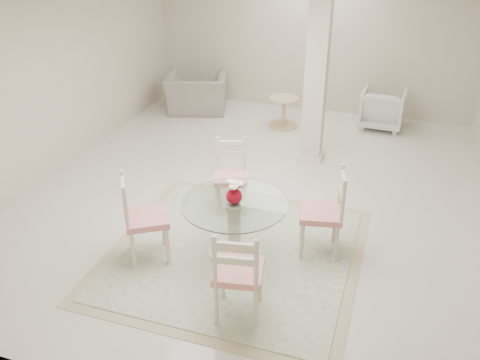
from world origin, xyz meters
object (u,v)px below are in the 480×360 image
(red_vase, at_px, (234,192))
(dining_chair_south, at_px, (237,268))
(dining_chair_north, at_px, (231,170))
(dining_chair_east, at_px, (328,207))
(recliner_taupe, at_px, (197,93))
(dining_chair_west, at_px, (139,212))
(armchair_white, at_px, (382,109))
(side_table, at_px, (283,113))
(dining_table, at_px, (234,229))
(column, at_px, (317,74))

(red_vase, height_order, dining_chair_south, dining_chair_south)
(dining_chair_north, xyz_separation_m, dining_chair_south, (0.72, -1.91, 0.04))
(dining_chair_east, relative_size, recliner_taupe, 1.02)
(red_vase, distance_m, dining_chair_south, 1.04)
(dining_chair_west, bearing_deg, recliner_taupe, -17.61)
(dining_chair_north, bearing_deg, armchair_white, 47.29)
(dining_chair_east, bearing_deg, side_table, -170.51)
(dining_table, bearing_deg, dining_chair_north, 111.07)
(recliner_taupe, bearing_deg, red_vase, 100.63)
(dining_chair_south, bearing_deg, dining_chair_west, -33.92)
(dining_chair_west, xyz_separation_m, recliner_taupe, (-1.22, 4.51, -0.23))
(recliner_taupe, xyz_separation_m, side_table, (1.76, -0.25, -0.11))
(dining_chair_south, bearing_deg, recliner_taupe, -73.87)
(dining_table, height_order, side_table, dining_table)
(recliner_taupe, bearing_deg, side_table, 154.83)
(dining_chair_west, height_order, dining_chair_south, dining_chair_west)
(dining_chair_south, height_order, armchair_white, dining_chair_south)
(dining_chair_south, xyz_separation_m, side_table, (-0.76, 4.83, -0.34))
(recliner_taupe, xyz_separation_m, armchair_white, (3.42, 0.29, -0.02))
(dining_chair_south, height_order, side_table, dining_chair_south)
(dining_table, xyz_separation_m, red_vase, (0.00, -0.00, 0.46))
(armchair_white, distance_m, side_table, 1.75)
(dining_table, bearing_deg, column, 83.12)
(dining_chair_south, bearing_deg, dining_table, -79.73)
(red_vase, xyz_separation_m, side_table, (-0.40, 3.88, -0.56))
(dining_chair_west, distance_m, recliner_taupe, 4.68)
(recliner_taupe, bearing_deg, dining_chair_east, 112.60)
(dining_chair_west, distance_m, dining_chair_south, 1.42)
(red_vase, xyz_separation_m, dining_chair_east, (0.96, 0.36, -0.20))
(dining_chair_north, relative_size, armchair_white, 1.40)
(dining_chair_south, bearing_deg, column, -99.82)
(dining_chair_east, bearing_deg, column, -176.84)
(dining_chair_west, bearing_deg, red_vase, -100.62)
(dining_chair_west, xyz_separation_m, side_table, (0.54, 4.26, -0.34))
(armchair_white, bearing_deg, dining_chair_south, 82.80)
(dining_table, xyz_separation_m, side_table, (-0.40, 3.88, -0.09))
(red_vase, height_order, side_table, red_vase)
(column, bearing_deg, recliner_taupe, 150.83)
(dining_chair_south, distance_m, side_table, 4.90)
(column, bearing_deg, red_vase, -96.86)
(dining_chair_east, distance_m, dining_chair_north, 1.45)
(dining_table, height_order, dining_chair_east, dining_chair_east)
(dining_chair_east, relative_size, armchair_white, 1.53)
(dining_chair_east, relative_size, dining_chair_west, 1.01)
(recliner_taupe, distance_m, side_table, 1.78)
(dining_chair_west, height_order, armchair_white, dining_chair_west)
(red_vase, relative_size, side_table, 0.51)
(dining_table, distance_m, recliner_taupe, 4.66)
(dining_table, xyz_separation_m, armchair_white, (1.26, 4.41, -0.00))
(armchair_white, xyz_separation_m, side_table, (-1.66, -0.54, -0.09))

